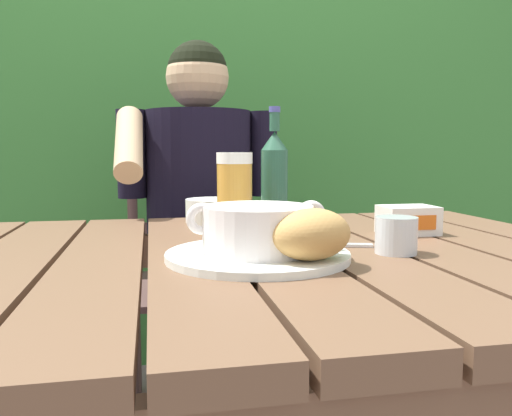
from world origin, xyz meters
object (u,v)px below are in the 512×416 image
(bread_roll, at_px, (312,234))
(diner_bowl, at_px, (214,211))
(soup_bowl, at_px, (258,228))
(beer_glass, at_px, (235,195))
(chair_near_diner, at_px, (196,276))
(table_knife, at_px, (323,244))
(person_eating, at_px, (199,210))
(serving_plate, at_px, (258,255))
(beer_bottle, at_px, (274,179))
(butter_tub, at_px, (408,220))
(water_glass_small, at_px, (396,235))

(bread_roll, xyz_separation_m, diner_bowl, (-0.08, 0.51, -0.02))
(soup_bowl, height_order, beer_glass, beer_glass)
(chair_near_diner, bearing_deg, beer_glass, -88.77)
(diner_bowl, bearing_deg, beer_glass, -85.72)
(table_knife, xyz_separation_m, diner_bowl, (-0.15, 0.35, 0.02))
(soup_bowl, bearing_deg, chair_near_diner, 90.97)
(person_eating, xyz_separation_m, serving_plate, (0.02, -0.77, 0.01))
(table_knife, bearing_deg, person_eating, 102.79)
(soup_bowl, bearing_deg, beer_glass, 90.11)
(chair_near_diner, relative_size, beer_bottle, 3.68)
(chair_near_diner, distance_m, butter_tub, 0.92)
(butter_tub, relative_size, diner_bowl, 0.82)
(serving_plate, relative_size, table_knife, 2.02)
(bread_roll, relative_size, beer_bottle, 0.59)
(beer_bottle, bearing_deg, soup_bowl, -108.63)
(serving_plate, distance_m, table_knife, 0.16)
(beer_glass, distance_m, diner_bowl, 0.22)
(table_knife, bearing_deg, chair_near_diner, 99.80)
(water_glass_small, distance_m, table_knife, 0.13)
(soup_bowl, height_order, beer_bottle, beer_bottle)
(serving_plate, bearing_deg, table_knife, 31.69)
(chair_near_diner, height_order, person_eating, person_eating)
(soup_bowl, height_order, water_glass_small, soup_bowl)
(beer_bottle, relative_size, water_glass_small, 3.78)
(water_glass_small, bearing_deg, bread_roll, -156.64)
(beer_bottle, distance_m, water_glass_small, 0.32)
(serving_plate, bearing_deg, chair_near_diner, 90.97)
(water_glass_small, height_order, butter_tub, water_glass_small)
(serving_plate, xyz_separation_m, diner_bowl, (-0.02, 0.44, 0.02))
(soup_bowl, height_order, diner_bowl, soup_bowl)
(chair_near_diner, relative_size, beer_glass, 5.77)
(bread_roll, distance_m, beer_glass, 0.31)
(person_eating, distance_m, table_knife, 0.71)
(soup_bowl, xyz_separation_m, beer_glass, (-0.00, 0.22, 0.03))
(chair_near_diner, bearing_deg, beer_bottle, -80.98)
(chair_near_diner, relative_size, diner_bowl, 7.23)
(bread_roll, relative_size, water_glass_small, 2.22)
(butter_tub, bearing_deg, soup_bowl, -152.77)
(beer_glass, distance_m, table_knife, 0.21)
(chair_near_diner, distance_m, beer_glass, 0.83)
(table_knife, bearing_deg, bread_roll, -114.46)
(bread_roll, xyz_separation_m, table_knife, (0.07, 0.16, -0.05))
(serving_plate, height_order, bread_roll, bread_roll)
(chair_near_diner, bearing_deg, bread_roll, -85.59)
(serving_plate, relative_size, butter_tub, 2.65)
(bread_roll, bearing_deg, beer_bottle, 85.23)
(person_eating, xyz_separation_m, bread_roll, (0.08, -0.85, 0.06))
(person_eating, height_order, table_knife, person_eating)
(soup_bowl, relative_size, butter_tub, 2.04)
(bread_roll, height_order, table_knife, bread_roll)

